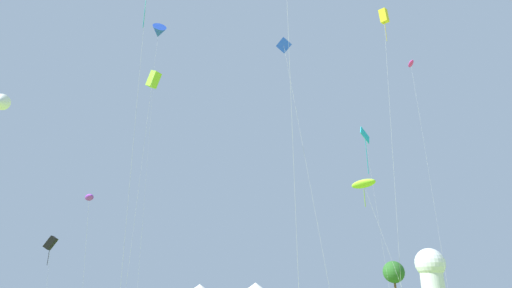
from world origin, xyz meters
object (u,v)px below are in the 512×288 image
at_px(kite_blue_diamond, 286,57).
at_px(kite_black_box, 51,243).
at_px(kite_purple_parafoil, 89,198).
at_px(tree_distant_left, 394,272).
at_px(kite_blue_delta, 159,32).
at_px(kite_yellow_box, 384,17).
at_px(kite_cyan_diamond, 365,138).
at_px(kite_magenta_parafoil, 411,65).
at_px(kite_lime_box, 154,80).
at_px(kite_lime_parafoil, 363,184).
at_px(observatory_dome, 431,271).

height_order(kite_blue_diamond, kite_black_box, kite_blue_diamond).
bearing_deg(kite_purple_parafoil, tree_distant_left, 34.92).
xyz_separation_m(kite_blue_delta, tree_distant_left, (46.46, 35.50, -26.44)).
distance_m(kite_blue_diamond, kite_yellow_box, 11.86).
height_order(kite_blue_diamond, kite_cyan_diamond, kite_cyan_diamond).
bearing_deg(kite_yellow_box, kite_cyan_diamond, 70.81).
bearing_deg(kite_magenta_parafoil, kite_blue_delta, -170.88).
bearing_deg(kite_cyan_diamond, kite_blue_diamond, -127.74).
bearing_deg(kite_black_box, kite_blue_delta, -53.54).
relative_size(kite_blue_delta, kite_magenta_parafoil, 0.94).
xyz_separation_m(kite_yellow_box, kite_magenta_parafoil, (14.84, 19.14, 7.33)).
bearing_deg(kite_magenta_parafoil, kite_yellow_box, -127.78).
xyz_separation_m(kite_blue_diamond, kite_lime_box, (-13.82, 28.90, 11.85)).
distance_m(kite_lime_parafoil, kite_yellow_box, 16.56).
relative_size(kite_purple_parafoil, kite_blue_delta, 0.35).
bearing_deg(kite_black_box, kite_blue_diamond, -51.26).
xyz_separation_m(kite_blue_delta, kite_cyan_diamond, (30.42, 9.53, -8.33)).
bearing_deg(kite_yellow_box, kite_lime_box, 130.47).
distance_m(kite_black_box, kite_blue_delta, 32.98).
relative_size(kite_lime_parafoil, kite_lime_box, 0.34).
xyz_separation_m(kite_lime_parafoil, kite_cyan_diamond, (10.18, 19.64, 12.33)).
bearing_deg(kite_purple_parafoil, kite_black_box, 113.80).
relative_size(kite_black_box, kite_blue_delta, 0.28).
distance_m(kite_yellow_box, kite_cyan_diamond, 24.30).
bearing_deg(kite_blue_delta, kite_purple_parafoil, -173.54).
bearing_deg(tree_distant_left, kite_blue_diamond, -124.67).
bearing_deg(kite_blue_diamond, tree_distant_left, 55.33).
bearing_deg(kite_purple_parafoil, kite_blue_diamond, -37.09).
xyz_separation_m(kite_blue_diamond, kite_black_box, (-26.00, 32.41, -13.07)).
bearing_deg(tree_distant_left, observatory_dome, 24.72).
xyz_separation_m(kite_blue_delta, observatory_dome, (58.06, 40.85, -25.87)).
bearing_deg(kite_blue_delta, observatory_dome, 35.13).
xyz_separation_m(kite_purple_parafoil, kite_lime_parafoil, (25.50, -9.52, 0.21)).
relative_size(kite_lime_box, kite_cyan_diamond, 1.36).
distance_m(kite_purple_parafoil, kite_black_box, 21.09).
distance_m(kite_black_box, kite_lime_box, 27.96).
relative_size(kite_lime_parafoil, observatory_dome, 1.08).
relative_size(kite_blue_delta, kite_lime_parafoil, 2.82).
height_order(kite_purple_parafoil, kite_yellow_box, kite_yellow_box).
relative_size(kite_blue_delta, kite_yellow_box, 1.17).
bearing_deg(kite_yellow_box, kite_lime_parafoil, 127.02).
distance_m(kite_lime_parafoil, observatory_dome, 63.67).
bearing_deg(tree_distant_left, kite_lime_box, -156.88).
bearing_deg(kite_blue_diamond, kite_lime_parafoil, 25.39).
height_order(kite_purple_parafoil, kite_black_box, kite_purple_parafoil).
bearing_deg(kite_cyan_diamond, kite_yellow_box, -109.19).
bearing_deg(kite_lime_box, kite_blue_delta, -84.26).
distance_m(kite_blue_delta, kite_lime_parafoil, 30.64).
relative_size(kite_blue_diamond, kite_lime_box, 0.67).
distance_m(kite_cyan_diamond, observatory_dome, 45.31).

